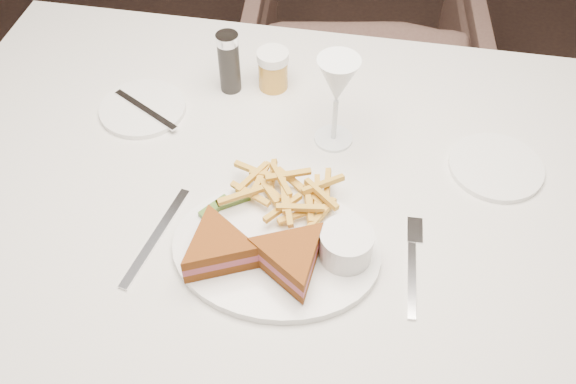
% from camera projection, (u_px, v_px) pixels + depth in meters
% --- Properties ---
extents(table, '(1.44, 1.03, 0.75)m').
position_uv_depth(table, '(294.00, 307.00, 1.35)').
color(table, silver).
rests_on(table, ground).
extents(chair_far, '(0.76, 0.73, 0.67)m').
position_uv_depth(chair_far, '(358.00, 58.00, 1.97)').
color(chair_far, '#4B352E').
rests_on(chair_far, ground).
extents(table_setting, '(0.80, 0.57, 0.18)m').
position_uv_depth(table_setting, '(286.00, 191.00, 1.02)').
color(table_setting, white).
rests_on(table_setting, table).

